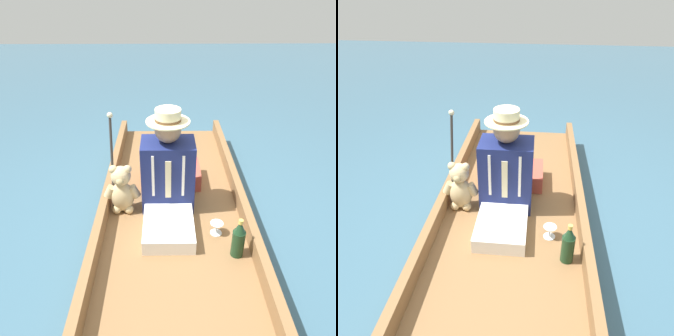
% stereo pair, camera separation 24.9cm
% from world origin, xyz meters
% --- Properties ---
extents(ground_plane, '(16.00, 16.00, 0.00)m').
position_xyz_m(ground_plane, '(0.00, 0.00, 0.00)').
color(ground_plane, '#385B70').
extents(punt_boat, '(1.15, 3.04, 0.29)m').
position_xyz_m(punt_boat, '(0.00, 0.00, 0.09)').
color(punt_boat, brown).
rests_on(punt_boat, ground_plane).
extents(seat_cushion, '(0.51, 0.36, 0.15)m').
position_xyz_m(seat_cushion, '(0.01, -0.41, 0.23)').
color(seat_cushion, '#B24738').
rests_on(seat_cushion, punt_boat).
extents(seated_person, '(0.41, 0.74, 0.83)m').
position_xyz_m(seated_person, '(0.04, 0.01, 0.45)').
color(seated_person, white).
rests_on(seated_person, punt_boat).
extents(teddy_bear, '(0.29, 0.17, 0.42)m').
position_xyz_m(teddy_bear, '(0.41, 0.01, 0.34)').
color(teddy_bear, tan).
rests_on(teddy_bear, punt_boat).
extents(wine_glass, '(0.10, 0.10, 0.10)m').
position_xyz_m(wine_glass, '(-0.31, 0.30, 0.21)').
color(wine_glass, silver).
rests_on(wine_glass, punt_boat).
extents(walking_cane, '(0.04, 0.24, 0.77)m').
position_xyz_m(walking_cane, '(0.48, -0.09, 0.60)').
color(walking_cane, '#2D2823').
rests_on(walking_cane, punt_boat).
extents(champagne_bottle, '(0.09, 0.09, 0.30)m').
position_xyz_m(champagne_bottle, '(-0.42, 0.51, 0.29)').
color(champagne_bottle, '#19381E').
rests_on(champagne_bottle, punt_boat).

